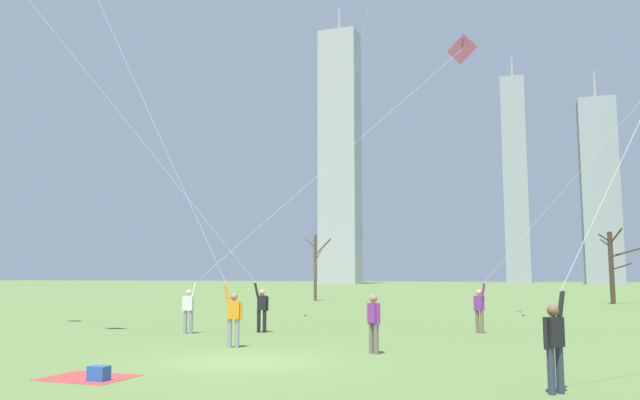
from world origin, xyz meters
name	(u,v)px	position (x,y,z in m)	size (l,w,h in m)	color
ground_plane	(243,361)	(0.00, 0.00, 0.00)	(400.00, 400.00, 0.00)	#5B7A3D
kite_flyer_far_back_yellow	(191,218)	(-2.81, 2.02, 3.88)	(8.55, 3.46, 19.68)	gray
kite_flyer_midfield_right_blue	(593,254)	(8.16, -1.76, 2.56)	(6.70, 3.79, 14.22)	#33384C
kite_flyer_foreground_left_pink	(237,263)	(-3.58, 6.72, 2.63)	(10.75, 4.05, 11.62)	gray
kite_flyer_foreground_right_white	(536,239)	(7.13, 9.14, 3.45)	(10.59, 3.80, 13.32)	#726656
kite_flyer_midfield_center_orange	(221,255)	(-4.33, 6.91, 2.94)	(11.67, 4.08, 16.04)	black
bystander_strolling_midfield	(374,321)	(2.79, 2.48, 0.90)	(0.41, 0.37, 1.62)	#726656
picnic_spot	(94,375)	(-1.67, -3.61, 0.09)	(1.82, 1.43, 0.31)	#CC3838
bare_tree_rightmost	(612,264)	(12.54, 37.68, 2.99)	(2.95, 2.51, 5.66)	#423326
bare_tree_leftmost	(316,265)	(-10.71, 36.02, 3.01)	(2.25, 2.34, 5.61)	brown
skyline_squat_block	(600,190)	(22.11, 148.06, 22.36)	(8.45, 6.84, 51.75)	#9EA3AD
skyline_wide_slab	(340,155)	(-38.88, 134.50, 32.17)	(9.56, 7.13, 70.95)	#B2B2B7
skyline_tall_tower	(516,181)	(2.85, 153.70, 26.42)	(5.94, 11.26, 59.51)	#9EA3AD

